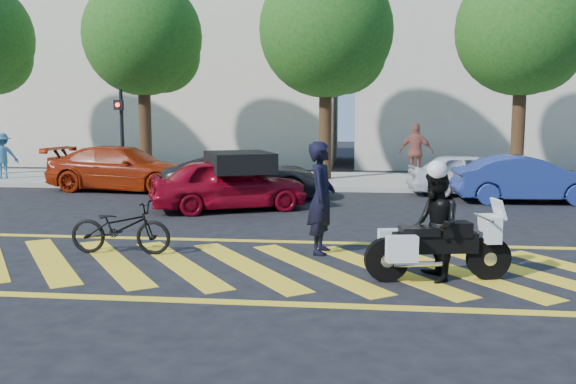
# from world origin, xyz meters

# --- Properties ---
(ground) EXTENTS (90.00, 90.00, 0.00)m
(ground) POSITION_xyz_m (0.00, 0.00, 0.00)
(ground) COLOR black
(ground) RESTS_ON ground
(sidewalk) EXTENTS (60.00, 5.00, 0.15)m
(sidewalk) POSITION_xyz_m (0.00, 12.00, 0.07)
(sidewalk) COLOR #9E998E
(sidewalk) RESTS_ON ground
(crosswalk) EXTENTS (12.33, 4.00, 0.01)m
(crosswalk) POSITION_xyz_m (-0.04, 0.00, 0.00)
(crosswalk) COLOR yellow
(crosswalk) RESTS_ON ground
(building_left) EXTENTS (16.00, 8.00, 10.00)m
(building_left) POSITION_xyz_m (-8.00, 21.00, 5.00)
(building_left) COLOR beige
(building_left) RESTS_ON ground
(building_right) EXTENTS (16.00, 8.00, 11.00)m
(building_right) POSITION_xyz_m (9.00, 21.00, 5.50)
(building_right) COLOR beige
(building_right) RESTS_ON ground
(tree_left) EXTENTS (4.20, 4.20, 7.26)m
(tree_left) POSITION_xyz_m (-6.37, 12.06, 4.99)
(tree_left) COLOR black
(tree_left) RESTS_ON ground
(tree_center) EXTENTS (4.60, 4.60, 7.56)m
(tree_center) POSITION_xyz_m (0.13, 12.06, 5.10)
(tree_center) COLOR black
(tree_center) RESTS_ON ground
(tree_right) EXTENTS (4.40, 4.40, 7.41)m
(tree_right) POSITION_xyz_m (6.63, 12.06, 5.05)
(tree_right) COLOR black
(tree_right) RESTS_ON ground
(signal_pole) EXTENTS (0.28, 0.43, 3.20)m
(signal_pole) POSITION_xyz_m (-6.50, 9.74, 1.92)
(signal_pole) COLOR black
(signal_pole) RESTS_ON ground
(officer_bike) EXTENTS (0.53, 0.75, 1.94)m
(officer_bike) POSITION_xyz_m (0.54, 1.04, 0.97)
(officer_bike) COLOR black
(officer_bike) RESTS_ON ground
(bicycle) EXTENTS (1.77, 0.63, 0.93)m
(bicycle) POSITION_xyz_m (-2.91, 0.59, 0.46)
(bicycle) COLOR black
(bicycle) RESTS_ON ground
(police_motorcycle) EXTENTS (2.14, 0.84, 0.95)m
(police_motorcycle) POSITION_xyz_m (2.29, -0.53, 0.52)
(police_motorcycle) COLOR black
(police_motorcycle) RESTS_ON ground
(officer_moto) EXTENTS (0.75, 0.89, 1.62)m
(officer_moto) POSITION_xyz_m (2.28, -0.53, 0.81)
(officer_moto) COLOR black
(officer_moto) RESTS_ON ground
(red_convertible) EXTENTS (4.21, 3.02, 1.33)m
(red_convertible) POSITION_xyz_m (-2.06, 5.55, 0.67)
(red_convertible) COLOR maroon
(red_convertible) RESTS_ON ground
(parked_left) EXTENTS (5.00, 2.41, 1.40)m
(parked_left) POSITION_xyz_m (-6.20, 9.06, 0.70)
(parked_left) COLOR #952209
(parked_left) RESTS_ON ground
(parked_mid_left) EXTENTS (4.77, 2.49, 1.28)m
(parked_mid_left) POSITION_xyz_m (-2.06, 7.80, 0.64)
(parked_mid_left) COLOR black
(parked_mid_left) RESTS_ON ground
(parked_mid_right) EXTENTS (3.83, 1.87, 1.26)m
(parked_mid_right) POSITION_xyz_m (4.50, 9.20, 0.63)
(parked_mid_right) COLOR silver
(parked_mid_right) RESTS_ON ground
(parked_right) EXTENTS (3.95, 1.52, 1.28)m
(parked_right) POSITION_xyz_m (5.75, 7.80, 0.64)
(parked_right) COLOR navy
(parked_right) RESTS_ON ground
(pedestrian_left) EXTENTS (1.19, 1.05, 1.60)m
(pedestrian_left) POSITION_xyz_m (-11.31, 10.79, 0.95)
(pedestrian_left) COLOR teal
(pedestrian_left) RESTS_ON sidewalk
(pedestrian_right) EXTENTS (1.23, 0.75, 1.95)m
(pedestrian_right) POSITION_xyz_m (3.13, 11.88, 1.12)
(pedestrian_right) COLOR #9B5346
(pedestrian_right) RESTS_ON sidewalk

